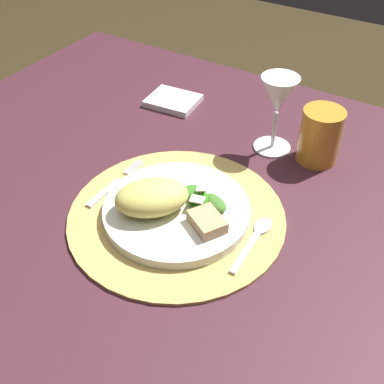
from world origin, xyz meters
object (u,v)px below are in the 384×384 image
(spoon, at_px, (257,234))
(amber_tumbler, at_px, (320,136))
(fork, at_px, (114,185))
(wine_glass, at_px, (278,99))
(dining_table, at_px, (183,250))
(dinner_plate, at_px, (177,211))
(napkin, at_px, (173,101))

(spoon, height_order, amber_tumbler, amber_tumbler)
(spoon, relative_size, amber_tumbler, 1.28)
(fork, relative_size, amber_tumbler, 1.42)
(wine_glass, bearing_deg, dining_table, -111.85)
(dinner_plate, bearing_deg, napkin, 124.18)
(dinner_plate, relative_size, spoon, 1.80)
(fork, relative_size, spoon, 1.11)
(dining_table, height_order, dinner_plate, dinner_plate)
(fork, xyz_separation_m, napkin, (-0.08, 0.31, -0.00))
(fork, bearing_deg, napkin, 103.58)
(napkin, bearing_deg, wine_glass, -9.17)
(wine_glass, bearing_deg, spoon, -70.97)
(napkin, height_order, amber_tumbler, amber_tumbler)
(dining_table, distance_m, fork, 0.21)
(dining_table, bearing_deg, fork, -151.02)
(dining_table, bearing_deg, amber_tumbler, 51.89)
(fork, bearing_deg, spoon, 4.76)
(dinner_plate, height_order, wine_glass, wine_glass)
(amber_tumbler, bearing_deg, fork, -135.09)
(wine_glass, height_order, amber_tumbler, wine_glass)
(fork, height_order, wine_glass, wine_glass)
(dinner_plate, bearing_deg, amber_tumbler, 63.40)
(fork, bearing_deg, amber_tumbler, 44.91)
(dinner_plate, xyz_separation_m, fork, (-0.14, 0.00, -0.01))
(fork, height_order, spoon, spoon)
(dining_table, xyz_separation_m, napkin, (-0.18, 0.25, 0.17))
(amber_tumbler, bearing_deg, spoon, -90.88)
(dining_table, height_order, spoon, spoon)
(dining_table, xyz_separation_m, dinner_plate, (0.03, -0.06, 0.17))
(wine_glass, bearing_deg, dinner_plate, -101.05)
(dining_table, height_order, napkin, napkin)
(wine_glass, bearing_deg, fork, -125.54)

